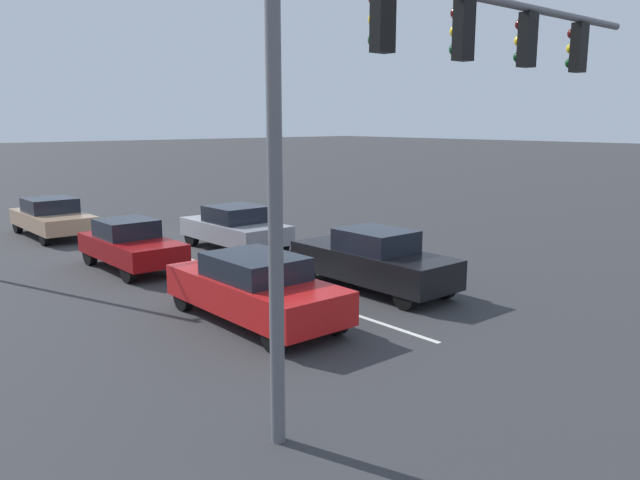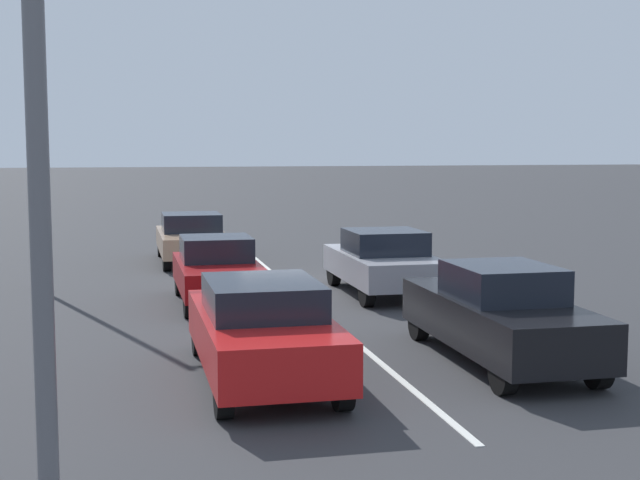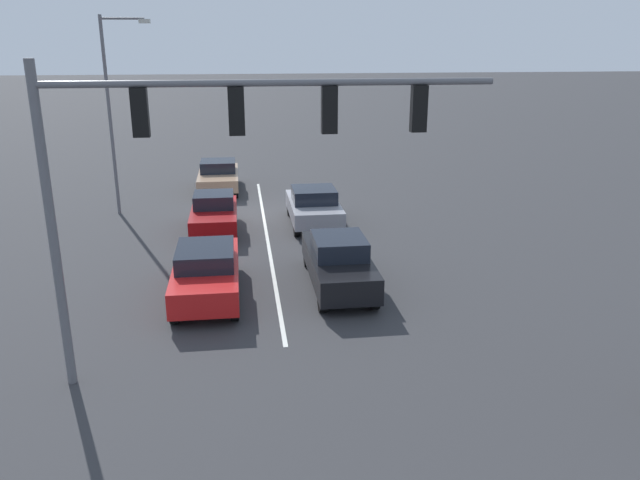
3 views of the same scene
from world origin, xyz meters
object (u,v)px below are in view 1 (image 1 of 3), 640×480
Objects in this scene: car_black_leftlane_front at (373,260)px; car_red_midlane_front at (255,288)px; car_maroon_midlane_second at (131,244)px; car_gray_leftlane_second at (235,227)px; traffic_signal_gantry at (433,72)px; car_tan_midlane_third at (52,217)px.

car_black_leftlane_front reaches higher than car_red_midlane_front.
car_gray_leftlane_second is at bearing -173.70° from car_maroon_midlane_second.
car_gray_leftlane_second is 0.46× the size of traffic_signal_gantry.
car_gray_leftlane_second is (-0.07, -6.75, -0.01)m from car_black_leftlane_front.
car_black_leftlane_front is at bearing 106.13° from car_tan_midlane_third.
car_tan_midlane_third is at bearing -59.47° from car_gray_leftlane_second.
car_red_midlane_front is at bearing 3.67° from car_black_leftlane_front.
car_black_leftlane_front reaches higher than car_gray_leftlane_second.
car_black_leftlane_front is 0.52× the size of traffic_signal_gantry.
car_black_leftlane_front is 1.12× the size of car_gray_leftlane_second.
car_gray_leftlane_second is (-3.97, -0.44, 0.03)m from car_maroon_midlane_second.
car_maroon_midlane_second is at bearing 89.99° from car_tan_midlane_third.
traffic_signal_gantry reaches higher than car_red_midlane_front.
car_black_leftlane_front is 1.04× the size of car_tan_midlane_third.
car_red_midlane_front is 6.56m from car_maroon_midlane_second.
car_tan_midlane_third is at bearing -89.00° from traffic_signal_gantry.
car_gray_leftlane_second reaches higher than car_red_midlane_front.
car_gray_leftlane_second is 12.84m from traffic_signal_gantry.
car_tan_midlane_third is 0.50× the size of traffic_signal_gantry.
car_tan_midlane_third is (-0.03, -13.73, -0.03)m from car_red_midlane_front.
traffic_signal_gantry is at bearing 91.00° from car_tan_midlane_third.
traffic_signal_gantry is (-0.35, 4.52, 4.35)m from car_red_midlane_front.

